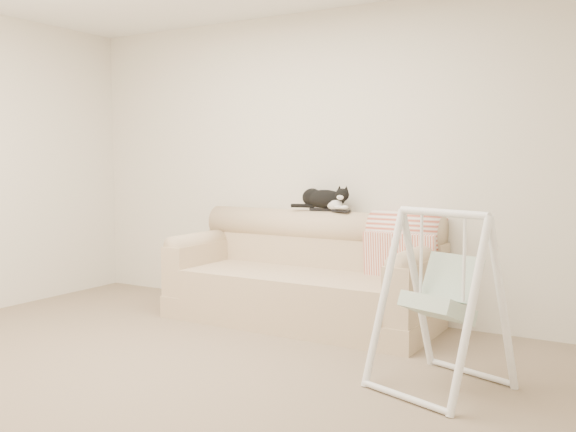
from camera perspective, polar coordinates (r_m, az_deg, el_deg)
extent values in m
plane|color=#766650|center=(4.15, -10.52, -13.72)|extent=(5.00, 5.00, 0.00)
cube|color=silver|center=(5.59, 2.93, 4.73)|extent=(5.00, 0.04, 2.60)
cube|color=tan|center=(5.30, 1.03, -8.49)|extent=(2.20, 0.90, 0.18)
cube|color=tan|center=(5.16, 0.42, -6.47)|extent=(1.80, 0.68, 0.24)
cube|color=tan|center=(5.52, 2.79, -4.34)|extent=(2.20, 0.22, 0.50)
cylinder|color=tan|center=(5.48, 2.80, -0.97)|extent=(2.16, 0.28, 0.28)
cube|color=tan|center=(5.78, -7.55, -4.36)|extent=(0.20, 0.88, 0.42)
cylinder|color=tan|center=(5.75, -7.57, -2.30)|extent=(0.18, 0.84, 0.18)
cube|color=tan|center=(4.83, 11.35, -6.27)|extent=(0.20, 0.88, 0.42)
cylinder|color=tan|center=(4.80, 11.39, -3.81)|extent=(0.18, 0.84, 0.18)
cube|color=black|center=(5.45, 2.88, 0.60)|extent=(0.19, 0.08, 0.02)
cube|color=gray|center=(5.45, 2.88, 0.74)|extent=(0.11, 0.05, 0.01)
cube|color=black|center=(5.32, 4.72, 0.47)|extent=(0.18, 0.08, 0.02)
ellipsoid|color=black|center=(5.43, 3.31, 1.52)|extent=(0.37, 0.18, 0.16)
ellipsoid|color=black|center=(5.50, 2.16, 1.66)|extent=(0.18, 0.16, 0.16)
ellipsoid|color=white|center=(5.37, 4.13, 1.12)|extent=(0.15, 0.10, 0.11)
ellipsoid|color=black|center=(5.32, 4.84, 1.88)|extent=(0.12, 0.12, 0.11)
ellipsoid|color=white|center=(5.28, 4.67, 1.68)|extent=(0.06, 0.05, 0.04)
sphere|color=#BF7272|center=(5.26, 4.56, 1.66)|extent=(0.01, 0.01, 0.01)
cone|color=black|center=(5.34, 4.59, 2.47)|extent=(0.06, 0.06, 0.05)
cone|color=black|center=(5.31, 5.20, 2.45)|extent=(0.06, 0.06, 0.05)
sphere|color=olive|center=(5.29, 4.44, 1.95)|extent=(0.02, 0.02, 0.02)
sphere|color=olive|center=(5.27, 4.84, 1.93)|extent=(0.02, 0.02, 0.02)
ellipsoid|color=white|center=(5.31, 4.52, 0.80)|extent=(0.07, 0.09, 0.03)
ellipsoid|color=white|center=(5.28, 5.01, 0.77)|extent=(0.07, 0.09, 0.03)
cylinder|color=black|center=(5.48, 1.32, 0.92)|extent=(0.20, 0.10, 0.03)
cylinder|color=#C1503A|center=(5.16, 10.55, -1.42)|extent=(0.57, 0.33, 0.33)
cube|color=#C1503A|center=(5.03, 9.84, -3.87)|extent=(0.57, 0.09, 0.42)
cylinder|color=white|center=(3.89, 8.50, -7.12)|extent=(0.16, 0.36, 1.04)
cylinder|color=white|center=(4.13, 11.42, -6.45)|extent=(0.16, 0.36, 1.04)
cylinder|color=white|center=(3.54, 15.85, -8.46)|extent=(0.16, 0.36, 1.04)
cylinder|color=white|center=(3.81, 18.52, -7.59)|extent=(0.16, 0.36, 1.04)
cylinder|color=white|center=(3.76, 13.62, 0.28)|extent=(0.58, 0.23, 0.05)
cylinder|color=white|center=(3.73, 10.31, -15.54)|extent=(0.57, 0.22, 0.04)
cylinder|color=white|center=(4.22, 15.93, -13.19)|extent=(0.57, 0.22, 0.04)
cube|color=white|center=(3.82, 13.14, -7.96)|extent=(0.42, 0.40, 0.20)
cube|color=white|center=(3.89, 14.38, -5.34)|extent=(0.37, 0.26, 0.27)
cylinder|color=white|center=(3.88, 11.76, -3.20)|extent=(0.02, 0.02, 0.49)
cylinder|color=white|center=(3.70, 15.40, -3.65)|extent=(0.02, 0.02, 0.49)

